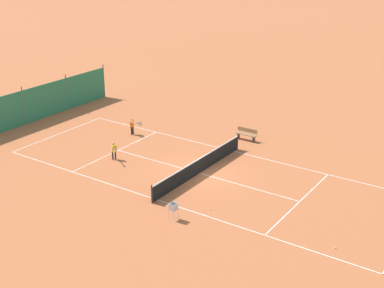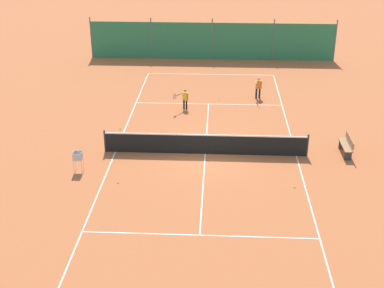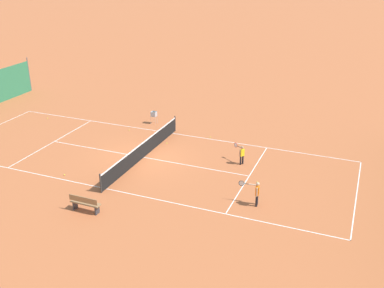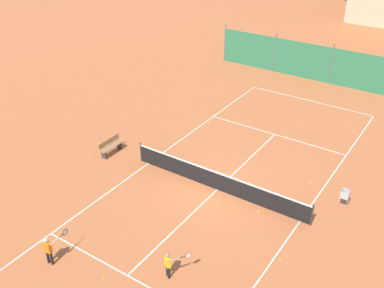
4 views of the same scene
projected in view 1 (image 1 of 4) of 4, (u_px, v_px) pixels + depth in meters
name	position (u px, v px, depth m)	size (l,w,h in m)	color
ground_plane	(199.00, 173.00, 31.73)	(600.00, 600.00, 0.00)	#B25B33
court_line_markings	(199.00, 173.00, 31.73)	(8.25, 23.85, 0.01)	white
tennis_net	(199.00, 166.00, 31.54)	(9.18, 0.08, 1.06)	#2D2D2D
windscreen_fence_near	(24.00, 108.00, 39.31)	(17.28, 0.08, 2.90)	#2D754C
player_far_baseline	(114.00, 150.00, 33.38)	(0.78, 0.79, 1.12)	black
player_near_baseline	(133.00, 125.00, 37.52)	(0.42, 1.05, 1.24)	black
tennis_ball_alley_right	(210.00, 209.00, 27.54)	(0.07, 0.07, 0.07)	#CCE033
tennis_ball_alley_left	(170.00, 186.00, 30.10)	(0.07, 0.07, 0.07)	#CCE033
tennis_ball_mid_court	(117.00, 145.00, 35.80)	(0.07, 0.07, 0.07)	#CCE033
tennis_ball_by_net_right	(271.00, 163.00, 33.03)	(0.07, 0.07, 0.07)	#CCE033
tennis_ball_by_net_left	(118.00, 189.00, 29.74)	(0.07, 0.07, 0.07)	#CCE033
tennis_ball_service_box	(335.00, 248.00, 24.19)	(0.07, 0.07, 0.07)	#CCE033
ball_hopper	(173.00, 208.00, 26.39)	(0.36, 0.36, 0.89)	#B7B7BC
courtside_bench	(246.00, 134.00, 36.60)	(0.36, 1.50, 0.84)	olive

